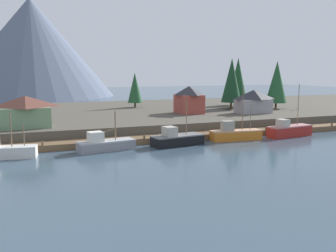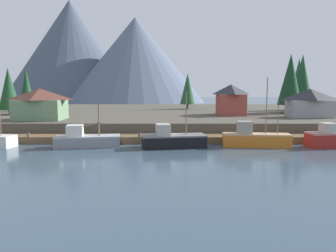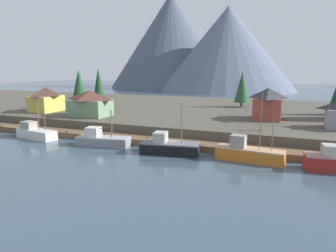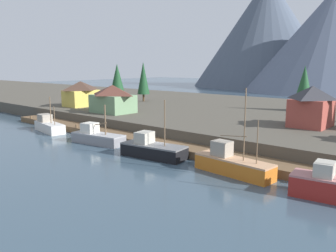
# 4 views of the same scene
# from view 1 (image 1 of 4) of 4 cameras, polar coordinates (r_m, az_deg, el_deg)

# --- Properties ---
(ground_plane) EXTENTS (400.00, 400.00, 1.00)m
(ground_plane) POSITION_cam_1_polar(r_m,az_deg,el_deg) (81.90, -5.13, -0.46)
(ground_plane) COLOR #384C5B
(dock) EXTENTS (80.00, 4.00, 1.60)m
(dock) POSITION_cam_1_polar(r_m,az_deg,el_deg) (64.85, -0.73, -1.88)
(dock) COLOR brown
(dock) RESTS_ON ground_plane
(shoreline_bank) EXTENTS (400.00, 56.00, 2.50)m
(shoreline_bank) POSITION_cam_1_polar(r_m,az_deg,el_deg) (93.16, -7.18, 1.67)
(shoreline_bank) COLOR #4C473D
(shoreline_bank) RESTS_ON ground_plane
(mountain_central_peak) EXTENTS (75.45, 75.45, 45.73)m
(mountain_central_peak) POSITION_cam_1_polar(r_m,az_deg,el_deg) (190.04, -20.14, 11.18)
(mountain_central_peak) COLOR slate
(mountain_central_peak) RESTS_ON ground_plane
(fishing_boat_white) EXTENTS (8.50, 3.79, 6.32)m
(fishing_boat_white) POSITION_cam_1_polar(r_m,az_deg,el_deg) (57.00, -23.87, -3.48)
(fishing_boat_white) COLOR silver
(fishing_boat_white) RESTS_ON ground_plane
(fishing_boat_grey) EXTENTS (8.99, 4.05, 5.98)m
(fishing_boat_grey) POSITION_cam_1_polar(r_m,az_deg,el_deg) (57.78, -9.63, -2.76)
(fishing_boat_grey) COLOR gray
(fishing_boat_grey) RESTS_ON ground_plane
(fishing_boat_black) EXTENTS (8.95, 4.33, 7.54)m
(fishing_boat_black) POSITION_cam_1_polar(r_m,az_deg,el_deg) (61.02, 1.33, -2.01)
(fishing_boat_black) COLOR black
(fishing_boat_black) RESTS_ON ground_plane
(fishing_boat_orange) EXTENTS (9.28, 3.20, 9.44)m
(fishing_boat_orange) POSITION_cam_1_polar(r_m,az_deg,el_deg) (66.67, 10.18, -1.18)
(fishing_boat_orange) COLOR #CC6B1E
(fishing_boat_orange) RESTS_ON ground_plane
(fishing_boat_red) EXTENTS (9.38, 3.88, 9.74)m
(fishing_boat_red) POSITION_cam_1_polar(r_m,az_deg,el_deg) (72.89, 18.03, -0.62)
(fishing_boat_red) COLOR maroon
(fishing_boat_red) RESTS_ON ground_plane
(house_green) EXTENTS (8.37, 6.06, 5.42)m
(house_green) POSITION_cam_1_polar(r_m,az_deg,el_deg) (68.30, -20.92, 2.13)
(house_green) COLOR #6B8E66
(house_green) RESTS_ON shoreline_bank
(house_red) EXTENTS (5.44, 6.51, 6.19)m
(house_red) POSITION_cam_1_polar(r_m,az_deg,el_deg) (85.22, 3.24, 4.08)
(house_red) COLOR #9E4238
(house_red) RESTS_ON shoreline_bank
(house_grey) EXTENTS (8.21, 4.45, 5.34)m
(house_grey) POSITION_cam_1_polar(r_m,az_deg,el_deg) (87.38, 12.92, 3.71)
(house_grey) COLOR gray
(house_grey) RESTS_ON shoreline_bank
(conifer_near_left) EXTENTS (5.28, 5.28, 12.10)m
(conifer_near_left) POSITION_cam_1_polar(r_m,az_deg,el_deg) (99.23, 16.28, 6.49)
(conifer_near_left) COLOR #4C3823
(conifer_near_left) RESTS_ON shoreline_bank
(conifer_near_right) EXTENTS (5.08, 5.08, 12.72)m
(conifer_near_right) POSITION_cam_1_polar(r_m,az_deg,el_deg) (94.92, 9.70, 6.90)
(conifer_near_right) COLOR #4C3823
(conifer_near_right) RESTS_ON shoreline_bank
(conifer_mid_left) EXTENTS (5.15, 5.15, 12.95)m
(conifer_mid_left) POSITION_cam_1_polar(r_m,az_deg,el_deg) (100.11, 10.63, 6.91)
(conifer_mid_left) COLOR #4C3823
(conifer_mid_left) RESTS_ON shoreline_bank
(conifer_mid_right) EXTENTS (3.85, 3.85, 9.19)m
(conifer_mid_right) POSITION_cam_1_polar(r_m,az_deg,el_deg) (98.94, -5.08, 5.86)
(conifer_mid_right) COLOR #4C3823
(conifer_mid_right) RESTS_ON shoreline_bank
(conifer_back_left) EXTENTS (4.67, 4.67, 12.63)m
(conifer_back_left) POSITION_cam_1_polar(r_m,az_deg,el_deg) (105.89, 9.71, 6.95)
(conifer_back_left) COLOR #4C3823
(conifer_back_left) RESTS_ON shoreline_bank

